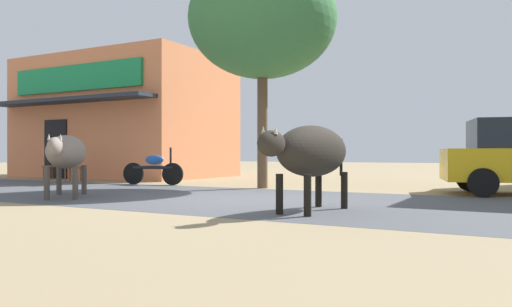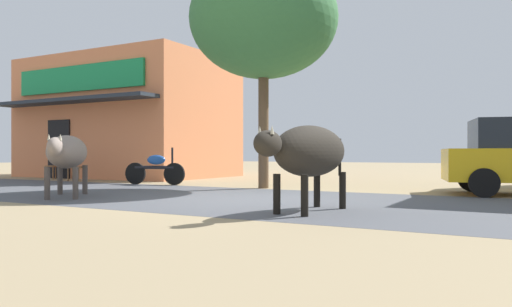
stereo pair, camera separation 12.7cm
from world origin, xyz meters
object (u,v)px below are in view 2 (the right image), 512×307
Objects in this scene: cafe_chair_near_tree at (56,164)px; cafe_chair_by_doorway at (73,165)px; cow_near_brown at (67,152)px; cow_far_dark at (309,152)px; roadside_tree at (263,20)px; parked_motorcycle at (155,168)px.

cafe_chair_near_tree and cafe_chair_by_doorway have the same top height.
cow_far_dark is at bearing 0.14° from cow_near_brown.
cow_near_brown is at bearing -117.94° from roadside_tree.
cow_near_brown is 0.90× the size of cow_far_dark.
parked_motorcycle is 1.99× the size of cafe_chair_near_tree.
parked_motorcycle is at bearing -2.49° from cafe_chair_by_doorway.
roadside_tree is 6.42× the size of cafe_chair_near_tree.
cafe_chair_by_doorway is (-4.65, 4.22, -0.40)m from cow_near_brown.
cow_far_dark is (6.48, -4.05, 0.45)m from parked_motorcycle.
cow_near_brown is 5.37m from cow_far_dark.
roadside_tree reaches higher than cafe_chair_near_tree.
cafe_chair_by_doorway is (-10.03, 4.21, -0.41)m from cow_far_dark.
cow_far_dark is (3.09, -4.29, -3.43)m from roadside_tree.
roadside_tree reaches higher than cafe_chair_by_doorway.
roadside_tree is 5.96m from cow_near_brown.
roadside_tree is at bearing 3.97° from parked_motorcycle.
roadside_tree is 6.42× the size of cafe_chair_by_doorway.
cow_near_brown reaches higher than parked_motorcycle.
parked_motorcycle is 5.12m from cafe_chair_near_tree.
roadside_tree is 2.35× the size of cow_far_dark.
cow_far_dark is at bearing -22.52° from cafe_chair_near_tree.
roadside_tree reaches higher than cow_far_dark.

